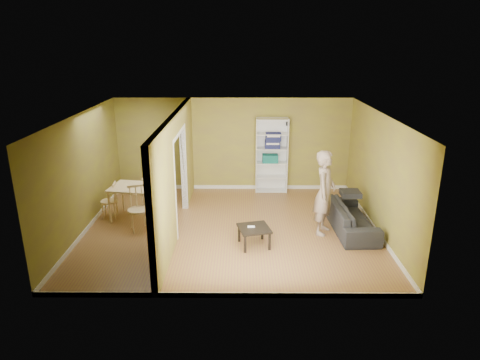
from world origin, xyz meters
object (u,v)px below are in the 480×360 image
person (325,186)px  chair_left (109,200)px  coffee_table (254,230)px  dining_table (139,190)px  chair_far (149,192)px  sofa (351,214)px  chair_near (138,209)px  bookshelf (271,155)px

person → chair_left: size_ratio=2.51×
coffee_table → dining_table: size_ratio=0.48×
person → coffee_table: bearing=135.5°
chair_left → chair_far: (0.83, 0.60, -0.00)m
coffee_table → chair_far: bearing=141.5°
person → chair_left: bearing=103.2°
dining_table → chair_far: size_ratio=1.48×
coffee_table → chair_far: size_ratio=0.71×
sofa → dining_table: size_ratio=1.59×
coffee_table → chair_left: (-3.44, 1.48, 0.09)m
chair_near → chair_far: size_ratio=1.17×
dining_table → chair_left: bearing=176.7°
sofa → chair_near: bearing=88.1°
chair_near → chair_far: bearing=70.1°
sofa → chair_far: size_ratio=2.35×
chair_near → dining_table: bearing=79.4°
bookshelf → dining_table: bookshelf is taller
bookshelf → coffee_table: (-0.57, -3.44, -0.69)m
coffee_table → chair_left: 3.74m
chair_left → person: bearing=75.7°
coffee_table → chair_near: 2.69m
bookshelf → dining_table: size_ratio=1.62×
bookshelf → sofa: bearing=-58.2°
chair_near → coffee_table: bearing=-38.2°
person → coffee_table: (-1.54, -0.65, -0.75)m
coffee_table → dining_table: bearing=152.0°
chair_left → chair_far: size_ratio=1.01×
bookshelf → chair_left: 4.50m
chair_left → chair_far: chair_left is taller
dining_table → chair_near: (0.13, -0.66, -0.21)m
bookshelf → coffee_table: 3.56m
dining_table → chair_near: size_ratio=1.26×
chair_left → chair_near: chair_near is taller
dining_table → bookshelf: bearing=31.6°
chair_far → dining_table: bearing=66.0°
sofa → coffee_table: bearing=107.8°
chair_left → chair_near: (0.87, -0.71, 0.07)m
coffee_table → dining_table: 3.08m
person → chair_near: size_ratio=2.16×
chair_left → chair_far: 1.02m
coffee_table → chair_far: (-2.61, 2.07, 0.09)m
dining_table → chair_far: 0.71m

